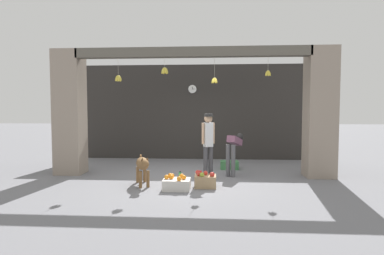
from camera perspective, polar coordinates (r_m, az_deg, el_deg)
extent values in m
plane|color=slate|center=(7.59, -0.21, -9.52)|extent=(60.00, 60.00, 0.00)
cube|color=#2D2B28|center=(10.35, 0.87, 2.95)|extent=(7.76, 0.12, 3.24)
cube|color=gray|center=(8.54, -22.25, 2.64)|extent=(0.70, 0.60, 3.24)
cube|color=gray|center=(8.16, 23.21, 2.60)|extent=(0.70, 0.60, 3.24)
cube|color=#5B564C|center=(7.66, -0.15, 14.13)|extent=(5.86, 0.24, 0.24)
cylinder|color=#B2AD99|center=(7.91, -13.89, 11.21)|extent=(0.01, 0.01, 0.44)
ellipsoid|color=yellow|center=(7.86, -13.56, 9.10)|extent=(0.11, 0.06, 0.17)
ellipsoid|color=yellow|center=(7.90, -13.63, 9.07)|extent=(0.09, 0.11, 0.18)
ellipsoid|color=yellow|center=(7.92, -13.93, 9.05)|extent=(0.09, 0.11, 0.18)
ellipsoid|color=yellow|center=(7.89, -14.16, 9.07)|extent=(0.11, 0.06, 0.17)
ellipsoid|color=yellow|center=(7.85, -14.10, 9.10)|extent=(0.09, 0.11, 0.18)
ellipsoid|color=yellow|center=(7.83, -13.79, 9.12)|extent=(0.09, 0.11, 0.18)
cylinder|color=#B2AD99|center=(7.69, -5.24, 12.23)|extent=(0.01, 0.01, 0.25)
ellipsoid|color=yellow|center=(7.65, -4.89, 10.73)|extent=(0.12, 0.06, 0.18)
ellipsoid|color=yellow|center=(7.69, -5.02, 10.69)|extent=(0.09, 0.11, 0.19)
ellipsoid|color=yellow|center=(7.70, -5.35, 10.68)|extent=(0.09, 0.11, 0.19)
ellipsoid|color=yellow|center=(7.66, -5.56, 10.71)|extent=(0.12, 0.06, 0.18)
ellipsoid|color=yellow|center=(7.62, -5.44, 10.75)|extent=(0.09, 0.11, 0.19)
ellipsoid|color=yellow|center=(7.62, -5.11, 10.76)|extent=(0.09, 0.11, 0.19)
cylinder|color=#B2AD99|center=(7.62, 4.31, 11.32)|extent=(0.01, 0.01, 0.51)
ellipsoid|color=gold|center=(7.59, 4.59, 8.91)|extent=(0.10, 0.05, 0.15)
ellipsoid|color=gold|center=(7.62, 4.44, 8.89)|extent=(0.08, 0.09, 0.16)
ellipsoid|color=gold|center=(7.62, 4.15, 8.89)|extent=(0.08, 0.09, 0.16)
ellipsoid|color=gold|center=(7.59, 4.01, 8.91)|extent=(0.10, 0.05, 0.15)
ellipsoid|color=gold|center=(7.55, 4.16, 8.94)|extent=(0.08, 0.09, 0.16)
ellipsoid|color=gold|center=(7.55, 4.45, 8.93)|extent=(0.08, 0.09, 0.16)
cylinder|color=#B2AD99|center=(7.68, 14.30, 11.77)|extent=(0.01, 0.01, 0.35)
ellipsoid|color=yellow|center=(7.65, 14.54, 9.97)|extent=(0.10, 0.05, 0.15)
ellipsoid|color=yellow|center=(7.68, 14.31, 9.95)|extent=(0.07, 0.09, 0.15)
ellipsoid|color=yellow|center=(7.66, 14.02, 9.97)|extent=(0.09, 0.08, 0.15)
ellipsoid|color=yellow|center=(7.62, 14.08, 10.01)|extent=(0.09, 0.08, 0.15)
ellipsoid|color=yellow|center=(7.61, 14.40, 10.01)|extent=(0.07, 0.09, 0.15)
ellipsoid|color=brown|center=(6.88, -9.41, -6.77)|extent=(0.49, 0.73, 0.27)
cylinder|color=brown|center=(6.70, -8.39, -9.68)|extent=(0.07, 0.07, 0.36)
cylinder|color=brown|center=(6.68, -9.79, -9.74)|extent=(0.07, 0.07, 0.36)
cylinder|color=brown|center=(7.20, -9.01, -8.78)|extent=(0.07, 0.07, 0.36)
cylinder|color=brown|center=(7.18, -10.32, -8.83)|extent=(0.07, 0.07, 0.36)
ellipsoid|color=brown|center=(6.51, -8.98, -6.80)|extent=(0.25, 0.30, 0.18)
cone|color=brown|center=(6.50, -8.51, -5.94)|extent=(0.06, 0.06, 0.08)
cone|color=brown|center=(6.48, -9.47, -5.97)|extent=(0.06, 0.06, 0.08)
cylinder|color=brown|center=(7.24, -9.81, -6.05)|extent=(0.12, 0.21, 0.28)
cylinder|color=#424247|center=(7.49, 3.58, -6.63)|extent=(0.11, 0.11, 0.79)
cylinder|color=#424247|center=(7.43, 2.59, -6.70)|extent=(0.11, 0.11, 0.79)
cube|color=silver|center=(7.37, 3.10, -1.37)|extent=(0.25, 0.24, 0.59)
cylinder|color=tan|center=(7.43, 4.09, -1.06)|extent=(0.06, 0.06, 0.52)
cylinder|color=tan|center=(7.31, 2.10, -1.12)|extent=(0.06, 0.06, 0.52)
sphere|color=tan|center=(7.35, 3.11, 1.72)|extent=(0.20, 0.20, 0.20)
cylinder|color=#2D2D2D|center=(7.35, 3.11, 2.40)|extent=(0.21, 0.21, 0.07)
cube|color=#2D2D2D|center=(7.26, 3.44, 2.15)|extent=(0.20, 0.17, 0.01)
cylinder|color=#56565B|center=(7.71, 6.87, -6.26)|extent=(0.11, 0.11, 0.82)
cylinder|color=#56565B|center=(7.66, 7.84, -6.33)|extent=(0.11, 0.11, 0.82)
cube|color=#754760|center=(7.88, 8.15, -2.52)|extent=(0.46, 0.64, 0.31)
sphere|color=black|center=(8.22, 9.11, -1.76)|extent=(0.20, 0.20, 0.20)
cube|color=silver|center=(6.47, -2.93, -10.76)|extent=(0.57, 0.43, 0.23)
sphere|color=orange|center=(6.61, -4.17, -9.07)|extent=(0.10, 0.10, 0.10)
sphere|color=orange|center=(6.45, -4.88, -9.39)|extent=(0.10, 0.10, 0.10)
sphere|color=orange|center=(6.40, -1.57, -9.48)|extent=(0.10, 0.10, 0.10)
sphere|color=orange|center=(6.45, -3.98, -9.39)|extent=(0.10, 0.10, 0.10)
sphere|color=orange|center=(6.28, -2.48, -9.74)|extent=(0.10, 0.10, 0.10)
sphere|color=orange|center=(6.54, -1.99, -9.20)|extent=(0.10, 0.10, 0.10)
sphere|color=orange|center=(6.58, -3.92, -9.13)|extent=(0.10, 0.10, 0.10)
sphere|color=orange|center=(6.57, -3.81, -9.15)|extent=(0.10, 0.10, 0.10)
cube|color=tan|center=(6.67, 2.56, -10.20)|extent=(0.46, 0.38, 0.26)
sphere|color=red|center=(6.54, 3.78, -8.91)|extent=(0.10, 0.10, 0.10)
sphere|color=red|center=(6.76, 1.08, -8.51)|extent=(0.10, 0.10, 0.10)
sphere|color=red|center=(6.57, 1.37, -8.85)|extent=(0.10, 0.10, 0.10)
sphere|color=#99B238|center=(6.51, 1.92, -8.97)|extent=(0.10, 0.10, 0.10)
sphere|color=red|center=(6.68, 2.59, -8.66)|extent=(0.10, 0.10, 0.10)
sphere|color=red|center=(6.72, 1.54, -8.58)|extent=(0.10, 0.10, 0.10)
sphere|color=red|center=(6.55, 3.87, -8.91)|extent=(0.10, 0.10, 0.10)
cube|color=#42844C|center=(8.72, 7.14, -7.10)|extent=(0.51, 0.35, 0.23)
cylinder|color=#38934C|center=(7.02, -2.30, -9.54)|extent=(0.07, 0.07, 0.25)
cylinder|color=black|center=(6.99, -2.30, -8.42)|extent=(0.04, 0.04, 0.03)
cylinder|color=black|center=(10.31, 0.07, 7.33)|extent=(0.30, 0.01, 0.30)
cylinder|color=white|center=(10.30, 0.07, 7.33)|extent=(0.28, 0.02, 0.28)
cube|color=black|center=(10.29, 0.06, 7.51)|extent=(0.01, 0.01, 0.08)
cube|color=black|center=(10.29, 0.30, 7.34)|extent=(0.11, 0.01, 0.01)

